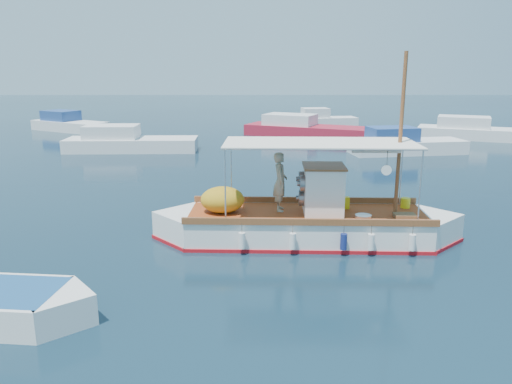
{
  "coord_description": "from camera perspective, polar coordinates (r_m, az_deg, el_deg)",
  "views": [
    {
      "loc": [
        -1.15,
        -13.63,
        5.08
      ],
      "look_at": [
        -1.12,
        0.0,
        1.64
      ],
      "focal_mm": 35.0,
      "sensor_mm": 36.0,
      "label": 1
    }
  ],
  "objects": [
    {
      "name": "ground",
      "position": [
        14.59,
        4.41,
        -6.26
      ],
      "size": [
        160.0,
        160.0,
        0.0
      ],
      "primitive_type": "plane",
      "color": "black",
      "rests_on": "ground"
    },
    {
      "name": "fishing_caique",
      "position": [
        15.04,
        5.57,
        -3.62
      ],
      "size": [
        9.31,
        2.84,
        5.68
      ],
      "rotation": [
        0.0,
        0.0,
        -0.03
      ],
      "color": "white",
      "rests_on": "ground"
    },
    {
      "name": "bg_boat_nw",
      "position": [
        31.91,
        -14.45,
        5.43
      ],
      "size": [
        8.03,
        2.59,
        1.8
      ],
      "rotation": [
        0.0,
        0.0,
        0.02
      ],
      "color": "silver",
      "rests_on": "ground"
    },
    {
      "name": "bg_boat_n",
      "position": [
        37.88,
        5.45,
        7.12
      ],
      "size": [
        9.55,
        6.36,
        1.8
      ],
      "rotation": [
        0.0,
        0.0,
        -0.43
      ],
      "color": "#A81C30",
      "rests_on": "ground"
    },
    {
      "name": "bg_boat_ne",
      "position": [
        31.3,
        16.55,
        5.13
      ],
      "size": [
        7.09,
        3.27,
        1.8
      ],
      "rotation": [
        0.0,
        0.0,
        0.16
      ],
      "color": "silver",
      "rests_on": "ground"
    },
    {
      "name": "bg_boat_e",
      "position": [
        39.41,
        24.06,
        6.24
      ],
      "size": [
        9.09,
        5.79,
        1.8
      ],
      "rotation": [
        0.0,
        0.0,
        -0.4
      ],
      "color": "silver",
      "rests_on": "ground"
    },
    {
      "name": "bg_boat_far_w",
      "position": [
        43.67,
        -20.67,
        7.21
      ],
      "size": [
        7.0,
        5.4,
        1.8
      ],
      "rotation": [
        0.0,
        0.0,
        -0.53
      ],
      "color": "silver",
      "rests_on": "ground"
    },
    {
      "name": "bg_boat_far_n",
      "position": [
        44.22,
        7.59,
        8.07
      ],
      "size": [
        5.75,
        2.79,
        1.8
      ],
      "rotation": [
        0.0,
        0.0,
        0.15
      ],
      "color": "silver",
      "rests_on": "ground"
    }
  ]
}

